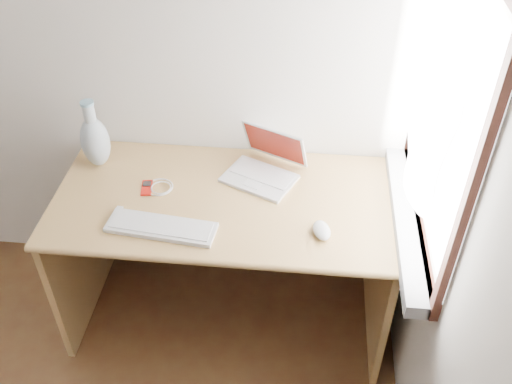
# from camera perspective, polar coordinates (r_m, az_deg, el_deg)

# --- Properties ---
(back_wall) EXTENTS (3.50, 0.04, 2.60)m
(back_wall) POSITION_cam_1_polar(r_m,az_deg,el_deg) (2.74, -22.75, 14.34)
(back_wall) COLOR white
(back_wall) RESTS_ON floor
(window) EXTENTS (0.11, 0.99, 1.10)m
(window) POSITION_cam_1_polar(r_m,az_deg,el_deg) (2.10, 17.64, 7.19)
(window) COLOR white
(window) RESTS_ON right_wall
(desk) EXTENTS (1.46, 0.73, 0.77)m
(desk) POSITION_cam_1_polar(r_m,az_deg,el_deg) (2.65, -2.79, -3.02)
(desk) COLOR tan
(desk) RESTS_ON floor
(laptop) EXTENTS (0.36, 0.36, 0.21)m
(laptop) POSITION_cam_1_polar(r_m,az_deg,el_deg) (2.53, 0.41, 2.64)
(laptop) COLOR white
(laptop) RESTS_ON desk
(external_keyboard) EXTENTS (0.45, 0.18, 0.02)m
(external_keyboard) POSITION_cam_1_polar(r_m,az_deg,el_deg) (2.32, -9.46, -3.48)
(external_keyboard) COLOR white
(external_keyboard) RESTS_ON desk
(mouse) EXTENTS (0.09, 0.13, 0.04)m
(mouse) POSITION_cam_1_polar(r_m,az_deg,el_deg) (2.27, 6.59, -3.83)
(mouse) COLOR white
(mouse) RESTS_ON desk
(ipod) EXTENTS (0.06, 0.11, 0.01)m
(ipod) POSITION_cam_1_polar(r_m,az_deg,el_deg) (2.53, -10.87, 0.42)
(ipod) COLOR red
(ipod) RESTS_ON desk
(cable_coil) EXTENTS (0.15, 0.15, 0.01)m
(cable_coil) POSITION_cam_1_polar(r_m,az_deg,el_deg) (2.52, -9.63, 0.49)
(cable_coil) COLOR white
(cable_coil) RESTS_ON desk
(remote) EXTENTS (0.03, 0.07, 0.01)m
(remote) POSITION_cam_1_polar(r_m,az_deg,el_deg) (2.43, -13.70, -1.97)
(remote) COLOR white
(remote) RESTS_ON desk
(vase) EXTENTS (0.13, 0.13, 0.33)m
(vase) POSITION_cam_1_polar(r_m,az_deg,el_deg) (2.65, -15.81, 5.03)
(vase) COLOR #B0BFCB
(vase) RESTS_ON desk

